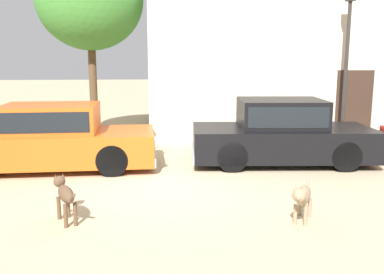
{
  "coord_description": "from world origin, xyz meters",
  "views": [
    {
      "loc": [
        0.05,
        -8.22,
        2.48
      ],
      "look_at": [
        0.71,
        0.2,
        0.9
      ],
      "focal_mm": 40.2,
      "sensor_mm": 36.0,
      "label": 1
    }
  ],
  "objects_px": {
    "stray_dog_spotted": "(65,194)",
    "stray_dog_tan": "(302,197)",
    "parked_sedan_second": "(281,132)",
    "street_lamp": "(347,50)",
    "parked_sedan_nearest": "(53,137)"
  },
  "relations": [
    {
      "from": "stray_dog_spotted",
      "to": "stray_dog_tan",
      "type": "xyz_separation_m",
      "value": [
        3.58,
        -0.34,
        -0.03
      ]
    },
    {
      "from": "parked_sedan_second",
      "to": "stray_dog_spotted",
      "type": "bearing_deg",
      "value": -138.43
    },
    {
      "from": "street_lamp",
      "to": "stray_dog_spotted",
      "type": "bearing_deg",
      "value": -142.19
    },
    {
      "from": "stray_dog_spotted",
      "to": "street_lamp",
      "type": "distance_m",
      "value": 8.58
    },
    {
      "from": "parked_sedan_second",
      "to": "street_lamp",
      "type": "bearing_deg",
      "value": 41.58
    },
    {
      "from": "street_lamp",
      "to": "parked_sedan_nearest",
      "type": "bearing_deg",
      "value": -165.95
    },
    {
      "from": "parked_sedan_nearest",
      "to": "parked_sedan_second",
      "type": "relative_size",
      "value": 1.05
    },
    {
      "from": "parked_sedan_second",
      "to": "street_lamp",
      "type": "relative_size",
      "value": 1.04
    },
    {
      "from": "parked_sedan_nearest",
      "to": "stray_dog_tan",
      "type": "height_order",
      "value": "parked_sedan_nearest"
    },
    {
      "from": "stray_dog_tan",
      "to": "street_lamp",
      "type": "bearing_deg",
      "value": 179.26
    },
    {
      "from": "stray_dog_spotted",
      "to": "parked_sedan_nearest",
      "type": "bearing_deg",
      "value": -10.42
    },
    {
      "from": "parked_sedan_second",
      "to": "stray_dog_tan",
      "type": "xyz_separation_m",
      "value": [
        -0.73,
        -3.68,
        -0.33
      ]
    },
    {
      "from": "parked_sedan_second",
      "to": "stray_dog_spotted",
      "type": "height_order",
      "value": "parked_sedan_second"
    },
    {
      "from": "stray_dog_tan",
      "to": "parked_sedan_nearest",
      "type": "bearing_deg",
      "value": -100.4
    },
    {
      "from": "parked_sedan_nearest",
      "to": "parked_sedan_second",
      "type": "distance_m",
      "value": 5.22
    }
  ]
}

